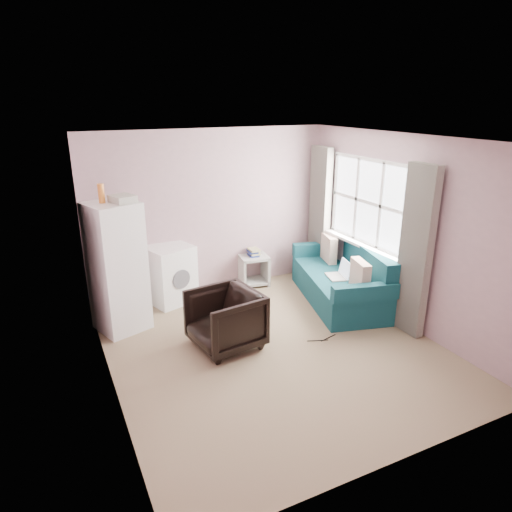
# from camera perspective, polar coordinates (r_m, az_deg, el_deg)

# --- Properties ---
(room) EXTENTS (3.84, 4.24, 2.54)m
(room) POSITION_cam_1_polar(r_m,az_deg,el_deg) (5.22, 2.53, 0.65)
(room) COLOR #917B5F
(room) RESTS_ON ground
(armchair) EXTENTS (0.82, 0.86, 0.79)m
(armchair) POSITION_cam_1_polar(r_m,az_deg,el_deg) (5.59, -3.87, -7.61)
(armchair) COLOR black
(armchair) RESTS_ON ground
(fridge) EXTENTS (0.74, 0.74, 1.94)m
(fridge) POSITION_cam_1_polar(r_m,az_deg,el_deg) (6.10, -16.95, -1.30)
(fridge) COLOR white
(fridge) RESTS_ON ground
(washing_machine) EXTENTS (0.77, 0.77, 0.87)m
(washing_machine) POSITION_cam_1_polar(r_m,az_deg,el_deg) (6.90, -10.78, -2.06)
(washing_machine) COLOR white
(washing_machine) RESTS_ON ground
(side_table) EXTENTS (0.51, 0.51, 0.61)m
(side_table) POSITION_cam_1_polar(r_m,az_deg,el_deg) (7.45, -0.35, -1.45)
(side_table) COLOR #A5A6A2
(side_table) RESTS_ON ground
(sofa) EXTENTS (1.36, 2.14, 0.89)m
(sofa) POSITION_cam_1_polar(r_m,az_deg,el_deg) (6.96, 10.75, -3.00)
(sofa) COLOR #124A54
(sofa) RESTS_ON ground
(window_dressing) EXTENTS (0.17, 2.62, 2.18)m
(window_dressing) POSITION_cam_1_polar(r_m,az_deg,el_deg) (6.76, 13.01, 3.20)
(window_dressing) COLOR white
(window_dressing) RESTS_ON ground
(floor_cables) EXTENTS (0.42, 0.10, 0.01)m
(floor_cables) POSITION_cam_1_polar(r_m,az_deg,el_deg) (5.96, 8.37, -10.24)
(floor_cables) COLOR black
(floor_cables) RESTS_ON ground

